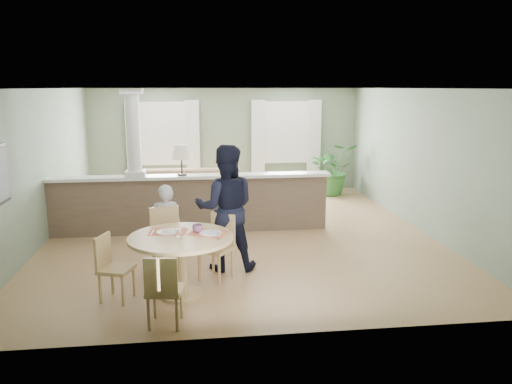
{
  "coord_description": "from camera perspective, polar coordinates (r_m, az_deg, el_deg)",
  "views": [
    {
      "loc": [
        -0.8,
        -9.08,
        2.72
      ],
      "look_at": [
        0.2,
        -1.0,
        1.01
      ],
      "focal_mm": 35.0,
      "sensor_mm": 36.0,
      "label": 1
    }
  ],
  "objects": [
    {
      "name": "sofa",
      "position": [
        11.34,
        -7.48,
        0.17
      ],
      "size": [
        3.03,
        1.26,
        0.87
      ],
      "primitive_type": "imported",
      "rotation": [
        0.0,
        0.0,
        -0.03
      ],
      "color": "olive",
      "rests_on": "ground"
    },
    {
      "name": "houseplant",
      "position": [
        12.94,
        8.78,
        2.63
      ],
      "size": [
        1.21,
        1.05,
        1.34
      ],
      "primitive_type": "imported",
      "rotation": [
        0.0,
        0.0,
        0.0
      ],
      "color": "#2D6729",
      "rests_on": "ground"
    },
    {
      "name": "man_person",
      "position": [
        7.48,
        -3.5,
        -1.83
      ],
      "size": [
        0.96,
        0.77,
        1.9
      ],
      "primitive_type": "imported",
      "rotation": [
        0.0,
        0.0,
        3.08
      ],
      "color": "black",
      "rests_on": "ground"
    },
    {
      "name": "room_shell",
      "position": [
        9.79,
        -2.49,
        6.55
      ],
      "size": [
        7.02,
        8.02,
        2.71
      ],
      "color": "gray",
      "rests_on": "ground"
    },
    {
      "name": "dining_table",
      "position": [
        6.63,
        -8.48,
        -6.39
      ],
      "size": [
        1.37,
        1.37,
        0.94
      ],
      "rotation": [
        0.0,
        0.0,
        -0.12
      ],
      "color": "tan",
      "rests_on": "ground"
    },
    {
      "name": "chair_far_man",
      "position": [
        7.25,
        -4.28,
        -5.86
      ],
      "size": [
        0.59,
        0.59,
        0.94
      ],
      "rotation": [
        0.0,
        0.0,
        -0.65
      ],
      "color": "tan",
      "rests_on": "ground"
    },
    {
      "name": "chair_far_boy",
      "position": [
        7.45,
        -10.14,
        -5.23
      ],
      "size": [
        0.56,
        0.56,
        1.0
      ],
      "rotation": [
        0.0,
        0.0,
        0.29
      ],
      "color": "tan",
      "rests_on": "ground"
    },
    {
      "name": "chair_near",
      "position": [
        5.87,
        -10.54,
        -10.72
      ],
      "size": [
        0.45,
        0.45,
        0.88
      ],
      "rotation": [
        0.0,
        0.0,
        3.0
      ],
      "color": "tan",
      "rests_on": "ground"
    },
    {
      "name": "chair_side",
      "position": [
        6.77,
        -16.22,
        -7.97
      ],
      "size": [
        0.5,
        0.5,
        0.87
      ],
      "rotation": [
        0.0,
        0.0,
        1.23
      ],
      "color": "tan",
      "rests_on": "ground"
    },
    {
      "name": "ground",
      "position": [
        9.52,
        -1.92,
        -4.73
      ],
      "size": [
        8.0,
        8.0,
        0.0
      ],
      "primitive_type": "plane",
      "color": "tan",
      "rests_on": "ground"
    },
    {
      "name": "child_person",
      "position": [
        7.63,
        -10.25,
        -4.0
      ],
      "size": [
        0.5,
        0.35,
        1.32
      ],
      "primitive_type": "imported",
      "rotation": [
        0.0,
        0.0,
        3.22
      ],
      "color": "#A5A6AA",
      "rests_on": "ground"
    },
    {
      "name": "pony_wall",
      "position": [
        9.5,
        -7.99,
        -0.47
      ],
      "size": [
        5.32,
        0.38,
        2.7
      ],
      "color": "brown",
      "rests_on": "ground"
    }
  ]
}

